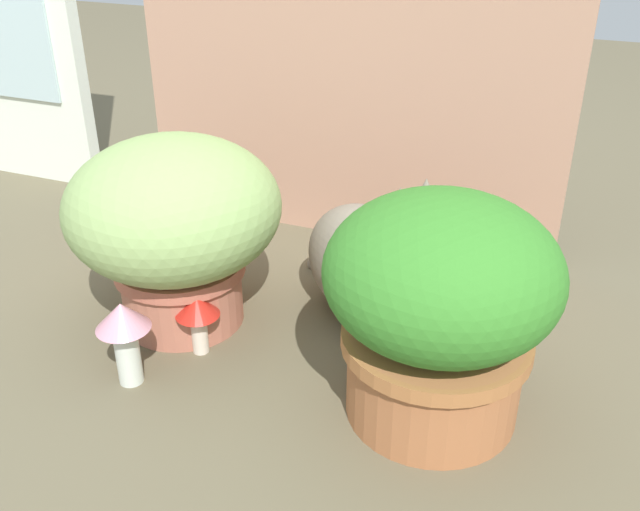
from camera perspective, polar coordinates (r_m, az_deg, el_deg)
The scene contains 7 objects.
ground_plane at distance 1.31m, azimuth -7.12°, elevation -6.99°, with size 6.00×6.00×0.00m, color brown.
cardboard_backdrop at distance 1.55m, azimuth 2.12°, elevation 16.14°, with size 0.96×0.03×0.85m, color tan.
grass_planter at distance 1.29m, azimuth -11.51°, elevation 2.65°, with size 0.38×0.38×0.36m.
leafy_planter at distance 1.05m, azimuth 9.53°, elevation -3.83°, with size 0.35×0.35×0.36m.
cat at distance 1.31m, azimuth 4.12°, elevation -0.41°, with size 0.34×0.29×0.32m.
mushroom_ornament_pink at distance 1.19m, azimuth -15.42°, elevation -5.66°, with size 0.09×0.09×0.15m.
mushroom_ornament_red at distance 1.25m, azimuth -9.77°, elevation -4.42°, with size 0.08×0.08×0.12m.
Camera 1 is at (0.54, -0.92, 0.76)m, focal length 40.01 mm.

